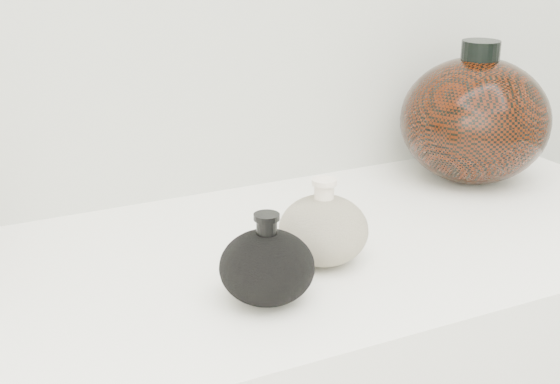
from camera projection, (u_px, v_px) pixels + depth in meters
name	position (u px, v px, depth m)	size (l,w,h in m)	color
black_gourd_vase	(267.00, 266.00, 0.87)	(0.13, 0.13, 0.11)	black
cream_gourd_vase	(323.00, 229.00, 0.97)	(0.13, 0.13, 0.11)	#B8A691
right_round_pot	(475.00, 120.00, 1.24)	(0.30, 0.30, 0.23)	black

